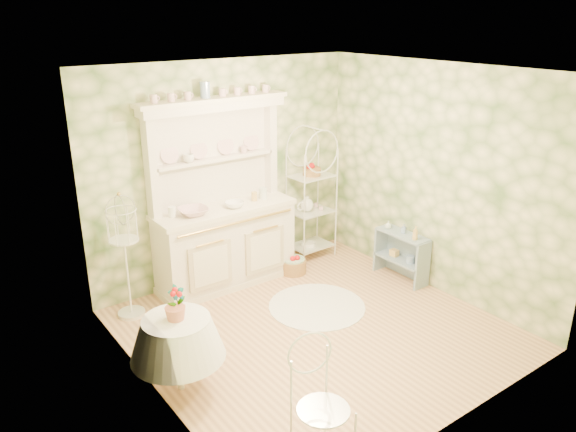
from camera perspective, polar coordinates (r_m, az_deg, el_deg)
floor at (r=6.15m, az=2.82°, el=-11.43°), size 3.60×3.60×0.00m
ceiling at (r=5.26m, az=3.33°, el=14.48°), size 3.60×3.60×0.00m
wall_left at (r=4.71m, az=-14.21°, el=-3.89°), size 3.60×3.60×0.00m
wall_right at (r=6.80m, az=14.91°, el=3.52°), size 3.60×3.60×0.00m
wall_back at (r=6.98m, az=-6.36°, el=4.51°), size 3.60×3.60×0.00m
wall_front at (r=4.43m, az=18.01°, el=-5.84°), size 3.60×3.60×0.00m
kitchen_dresser at (r=6.71m, az=-6.56°, el=2.03°), size 1.87×0.61×2.29m
bakers_rack at (r=7.56m, az=2.40°, el=2.10°), size 0.56×0.41×1.75m
side_shelf at (r=7.25m, az=11.42°, el=-4.20°), size 0.30×0.67×0.56m
round_table at (r=5.20m, az=-11.05°, el=-13.65°), size 0.76×0.76×0.71m
cafe_chair at (r=4.42m, az=3.59°, el=-19.63°), size 0.44×0.44×0.79m
birdcage_stand at (r=6.35m, az=-16.14°, el=-4.35°), size 0.32×0.32×1.34m
floor_basket at (r=7.32m, az=0.53°, el=-4.92°), size 0.47×0.47×0.23m
lace_rug at (r=6.58m, az=2.95°, el=-9.13°), size 1.44×1.44×0.01m
bowl_floral at (r=6.53m, az=-9.59°, el=0.18°), size 0.37×0.37×0.08m
bowl_white at (r=6.72m, az=-5.47°, el=0.94°), size 0.28×0.28×0.07m
cup_left at (r=6.55m, az=-10.05°, el=5.63°), size 0.13×0.13×0.10m
cup_right at (r=6.91m, az=-4.51°, el=6.65°), size 0.11×0.11×0.09m
potted_geranium at (r=4.98m, az=-11.17°, el=-8.66°), size 0.17×0.13×0.30m
bottle_amber at (r=6.92m, az=12.79°, el=-1.86°), size 0.08×0.08×0.17m
bottle_blue at (r=7.11m, az=11.67°, el=-1.43°), size 0.07×0.07×0.12m
bottle_glass at (r=7.22m, az=10.14°, el=-1.03°), size 0.10×0.10×0.10m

